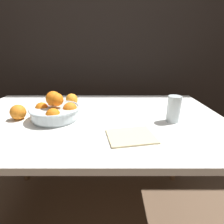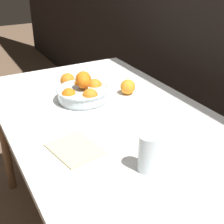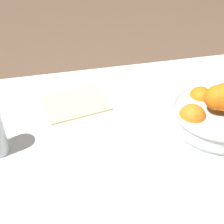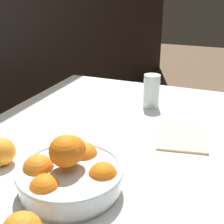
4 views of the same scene
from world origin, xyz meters
name	(u,v)px [view 3 (image 3 of 4)]	position (x,y,z in m)	size (l,w,h in m)	color
dining_table	(155,165)	(0.00, 0.00, 0.69)	(1.46, 0.90, 0.77)	white
fruit_bowl	(217,115)	(-0.19, -0.04, 0.82)	(0.26, 0.26, 0.15)	silver
napkin	(75,103)	(0.19, -0.24, 0.77)	(0.20, 0.16, 0.01)	beige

